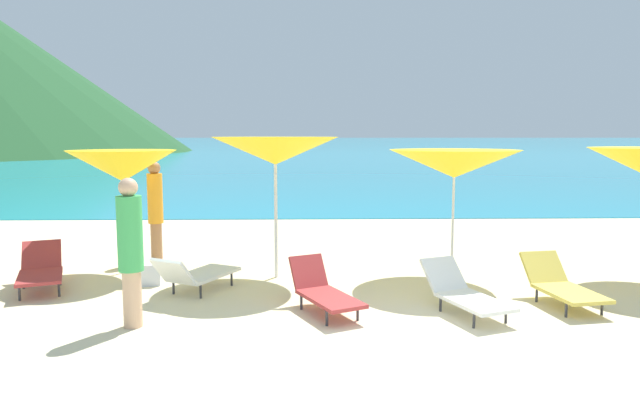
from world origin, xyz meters
TOP-DOWN VIEW (x-y plane):
  - ground_plane at (0.00, 10.00)m, footprint 50.00×100.00m
  - ocean_water at (0.00, 229.90)m, footprint 650.00×440.00m
  - umbrella_1 at (-4.29, 3.76)m, footprint 1.98×1.98m
  - umbrella_2 at (-1.66, 3.35)m, footprint 2.26×2.26m
  - umbrella_3 at (1.30, 3.29)m, footprint 2.22×2.22m
  - lounge_chair_3 at (-2.83, 2.44)m, footprint 1.19×1.57m
  - lounge_chair_4 at (-5.27, 2.68)m, footprint 1.11×1.60m
  - lounge_chair_5 at (0.96, 1.35)m, footprint 1.04×1.55m
  - lounge_chair_6 at (-0.92, 1.45)m, footprint 1.05×1.43m
  - lounge_chair_7 at (2.44, 1.70)m, footprint 0.81×1.46m
  - beachgoer_0 at (-4.00, 4.68)m, footprint 0.28×0.28m
  - beachgoer_1 at (-3.32, 0.91)m, footprint 0.31×0.31m
  - cooler_box at (-3.74, 2.96)m, footprint 0.55×0.43m

SIDE VIEW (x-z plane):
  - ground_plane at x=0.00m, z-range -0.30..0.00m
  - ocean_water at x=0.00m, z-range 0.00..0.02m
  - cooler_box at x=-3.74m, z-range 0.00..0.34m
  - lounge_chair_5 at x=0.96m, z-range -0.03..0.60m
  - lounge_chair_7 at x=2.44m, z-range -0.03..0.61m
  - lounge_chair_3 at x=-2.83m, z-range -0.03..0.62m
  - lounge_chair_6 at x=-0.92m, z-range -0.04..0.63m
  - lounge_chair_4 at x=-5.27m, z-range -0.01..0.65m
  - beachgoer_1 at x=-3.32m, z-range 0.07..1.94m
  - beachgoer_0 at x=-4.00m, z-range 0.09..1.98m
  - umbrella_1 at x=-4.29m, z-range 0.79..2.92m
  - umbrella_3 at x=1.30m, z-range 0.84..2.98m
  - umbrella_2 at x=-1.66m, z-range 0.95..3.30m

